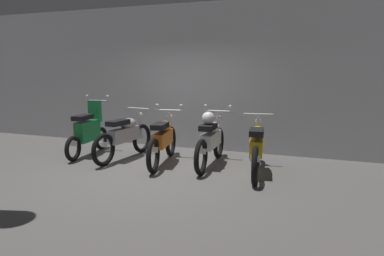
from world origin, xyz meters
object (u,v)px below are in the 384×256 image
motorbike_slot_1 (125,136)px  motorbike_slot_3 (211,139)px  motorbike_slot_0 (89,131)px  motorbike_slot_2 (163,139)px  motorbike_slot_4 (257,147)px

motorbike_slot_1 → motorbike_slot_3: size_ratio=1.00×
motorbike_slot_0 → motorbike_slot_3: motorbike_slot_0 is taller
motorbike_slot_0 → motorbike_slot_3: (2.80, 0.06, 0.00)m
motorbike_slot_1 → motorbike_slot_2: motorbike_slot_2 is taller
motorbike_slot_0 → motorbike_slot_2: 1.87m
motorbike_slot_4 → motorbike_slot_0: bearing=177.5°
motorbike_slot_2 → motorbike_slot_3: size_ratio=0.99×
motorbike_slot_1 → motorbike_slot_2: bearing=-5.3°
motorbike_slot_0 → motorbike_slot_4: (3.72, -0.16, -0.04)m
motorbike_slot_4 → motorbike_slot_3: bearing=166.9°
motorbike_slot_0 → motorbike_slot_1: (0.94, -0.05, -0.04)m
motorbike_slot_2 → motorbike_slot_4: bearing=-0.9°
motorbike_slot_4 → motorbike_slot_2: bearing=179.1°
motorbike_slot_2 → motorbike_slot_3: same height
motorbike_slot_0 → motorbike_slot_1: motorbike_slot_0 is taller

